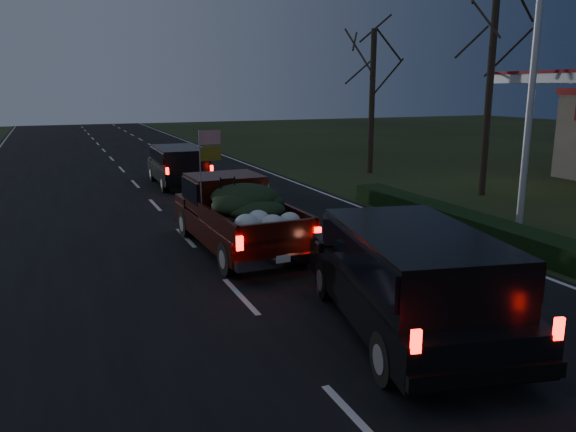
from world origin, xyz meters
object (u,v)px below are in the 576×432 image
object	(u,v)px
lead_suv	(179,162)
pickup_truck	(237,210)
light_pole	(536,42)
rear_suv	(411,271)

from	to	relation	value
lead_suv	pickup_truck	bearing A→B (deg)	-93.00
light_pole	rear_suv	distance (m)	9.80
rear_suv	lead_suv	bearing A→B (deg)	103.28
light_pole	rear_suv	size ratio (longest dim) A/B	1.61
lead_suv	rear_suv	xyz separation A→B (m)	(0.40, -16.75, 0.12)
pickup_truck	lead_suv	world-z (taller)	pickup_truck
lead_suv	rear_suv	distance (m)	16.76
light_pole	pickup_truck	world-z (taller)	light_pole
light_pole	pickup_truck	xyz separation A→B (m)	(-8.47, 1.39, -4.42)
lead_suv	rear_suv	world-z (taller)	rear_suv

